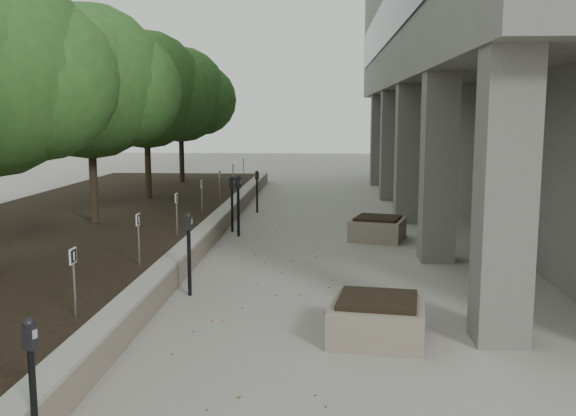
% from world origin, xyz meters
% --- Properties ---
extents(ground, '(90.00, 90.00, 0.00)m').
position_xyz_m(ground, '(0.00, 0.00, 0.00)').
color(ground, gray).
rests_on(ground, ground).
extents(retaining_wall, '(0.39, 26.00, 0.50)m').
position_xyz_m(retaining_wall, '(-1.82, 9.00, 0.25)').
color(retaining_wall, gray).
rests_on(retaining_wall, ground).
extents(planting_bed, '(7.00, 26.00, 0.40)m').
position_xyz_m(planting_bed, '(-5.50, 9.00, 0.20)').
color(planting_bed, black).
rests_on(planting_bed, ground).
extents(crabapple_tree_3, '(4.60, 4.00, 5.44)m').
position_xyz_m(crabapple_tree_3, '(-4.80, 8.00, 3.12)').
color(crabapple_tree_3, '#25511F').
rests_on(crabapple_tree_3, planting_bed).
extents(crabapple_tree_4, '(4.60, 4.00, 5.44)m').
position_xyz_m(crabapple_tree_4, '(-4.80, 13.00, 3.12)').
color(crabapple_tree_4, '#25511F').
rests_on(crabapple_tree_4, planting_bed).
extents(crabapple_tree_5, '(4.60, 4.00, 5.44)m').
position_xyz_m(crabapple_tree_5, '(-4.80, 18.00, 3.12)').
color(crabapple_tree_5, '#25511F').
rests_on(crabapple_tree_5, planting_bed).
extents(parking_sign_2, '(0.04, 0.22, 0.96)m').
position_xyz_m(parking_sign_2, '(-2.35, 0.50, 0.88)').
color(parking_sign_2, black).
rests_on(parking_sign_2, planting_bed).
extents(parking_sign_3, '(0.04, 0.22, 0.96)m').
position_xyz_m(parking_sign_3, '(-2.35, 3.50, 0.88)').
color(parking_sign_3, black).
rests_on(parking_sign_3, planting_bed).
extents(parking_sign_4, '(0.04, 0.22, 0.96)m').
position_xyz_m(parking_sign_4, '(-2.35, 6.50, 0.88)').
color(parking_sign_4, black).
rests_on(parking_sign_4, planting_bed).
extents(parking_sign_5, '(0.04, 0.22, 0.96)m').
position_xyz_m(parking_sign_5, '(-2.35, 9.50, 0.88)').
color(parking_sign_5, black).
rests_on(parking_sign_5, planting_bed).
extents(parking_sign_6, '(0.04, 0.22, 0.96)m').
position_xyz_m(parking_sign_6, '(-2.35, 12.50, 0.88)').
color(parking_sign_6, black).
rests_on(parking_sign_6, planting_bed).
extents(parking_sign_7, '(0.04, 0.22, 0.96)m').
position_xyz_m(parking_sign_7, '(-2.35, 15.50, 0.88)').
color(parking_sign_7, black).
rests_on(parking_sign_7, planting_bed).
extents(parking_sign_8, '(0.04, 0.22, 0.96)m').
position_xyz_m(parking_sign_8, '(-2.35, 18.50, 0.88)').
color(parking_sign_8, black).
rests_on(parking_sign_8, planting_bed).
extents(parking_meter_1, '(0.16, 0.14, 1.38)m').
position_xyz_m(parking_meter_1, '(-1.55, -2.47, 0.69)').
color(parking_meter_1, black).
rests_on(parking_meter_1, ground).
extents(parking_meter_2, '(0.15, 0.12, 1.46)m').
position_xyz_m(parking_meter_2, '(-1.33, 3.02, 0.73)').
color(parking_meter_2, black).
rests_on(parking_meter_2, ground).
extents(parking_meter_3, '(0.18, 0.15, 1.58)m').
position_xyz_m(parking_meter_3, '(-1.21, 8.49, 0.79)').
color(parking_meter_3, black).
rests_on(parking_meter_3, ground).
extents(parking_meter_4, '(0.16, 0.13, 1.49)m').
position_xyz_m(parking_meter_4, '(-1.47, 9.15, 0.75)').
color(parking_meter_4, black).
rests_on(parking_meter_4, ground).
extents(parking_meter_5, '(0.16, 0.13, 1.35)m').
position_xyz_m(parking_meter_5, '(-1.16, 12.55, 0.68)').
color(parking_meter_5, black).
rests_on(parking_meter_5, ground).
extents(planter_front, '(1.46, 1.46, 0.60)m').
position_xyz_m(planter_front, '(1.74, 1.00, 0.30)').
color(planter_front, gray).
rests_on(planter_front, ground).
extents(planter_back, '(1.55, 1.55, 0.58)m').
position_xyz_m(planter_back, '(2.34, 8.25, 0.29)').
color(planter_back, gray).
rests_on(planter_back, ground).
extents(berry_scatter, '(3.30, 14.10, 0.02)m').
position_xyz_m(berry_scatter, '(-0.10, 5.00, 0.01)').
color(berry_scatter, maroon).
rests_on(berry_scatter, ground).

